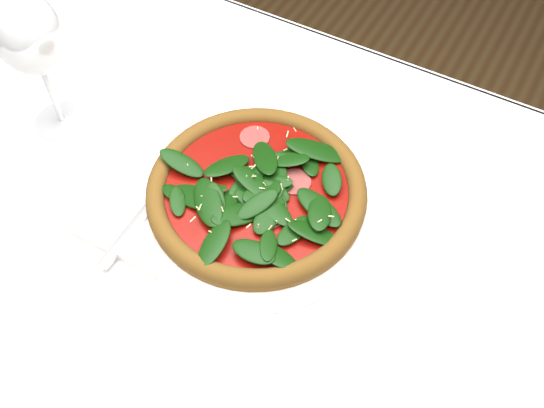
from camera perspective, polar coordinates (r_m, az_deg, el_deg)
The scene contains 7 objects.
ground at distance 1.50m, azimuth -1.50°, elevation -17.82°, with size 6.00×6.00×0.00m, color brown.
dining_table at distance 0.91m, azimuth -2.37°, elevation -4.96°, with size 1.21×0.81×0.75m.
plate at distance 0.83m, azimuth -1.44°, elevation 0.64°, with size 0.35×0.35×0.01m.
pizza at distance 0.82m, azimuth -1.47°, elevation 1.47°, with size 0.38×0.38×0.04m.
wine_glass at distance 0.89m, azimuth -21.89°, elevation 14.35°, with size 0.09×0.09×0.23m.
napkin at distance 0.82m, azimuth -13.00°, elevation -2.70°, with size 0.17×0.08×0.01m, color white.
fork at distance 0.83m, azimuth -11.94°, elevation -0.86°, with size 0.03×0.16×0.00m.
Camera 1 is at (0.26, -0.39, 1.43)m, focal length 40.00 mm.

